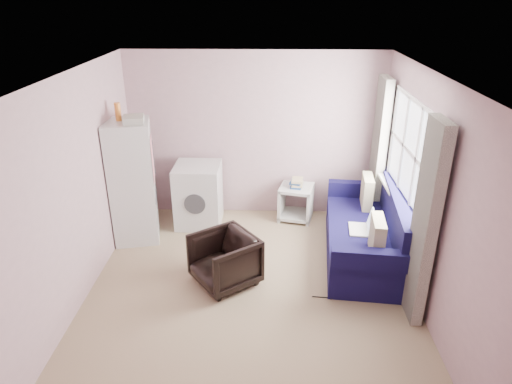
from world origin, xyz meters
TOP-DOWN VIEW (x-y plane):
  - room at (0.02, 0.01)m, footprint 3.84×4.24m
  - armchair at (-0.31, 0.13)m, footprint 0.91×0.92m
  - fridge at (-1.65, 1.20)m, footprint 0.70×0.70m
  - washing_machine at (-0.84, 1.66)m, footprint 0.66×0.68m
  - side_table at (0.63, 1.85)m, footprint 0.58×0.58m
  - sofa at (1.53, 0.77)m, footprint 1.15×2.17m
  - window_dressing at (1.78, 0.70)m, footprint 0.17×2.62m
  - floor_cables at (0.98, -0.13)m, footprint 0.50×0.17m

SIDE VIEW (x-z plane):
  - floor_cables at x=0.98m, z-range 0.00..0.01m
  - side_table at x=0.63m, z-range -0.02..0.64m
  - sofa at x=1.53m, z-range -0.13..0.81m
  - armchair at x=-0.31m, z-range 0.00..0.70m
  - washing_machine at x=-0.84m, z-range 0.02..0.95m
  - fridge at x=-1.65m, z-range -0.10..1.84m
  - window_dressing at x=1.78m, z-range 0.02..2.20m
  - room at x=0.02m, z-range -0.02..2.52m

